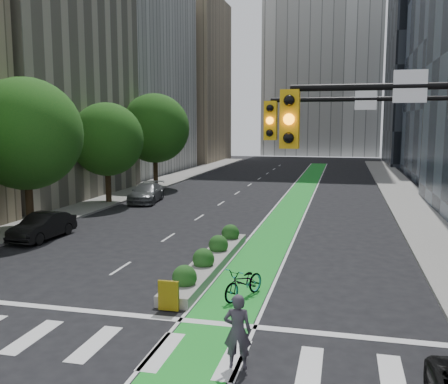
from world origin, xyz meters
The scene contains 16 objects.
ground centered at (0.00, 0.00, 0.00)m, with size 160.00×160.00×0.00m, color black.
sidewalk_left centered at (-11.80, 25.00, 0.07)m, with size 3.60×90.00×0.15m, color gray.
sidewalk_right centered at (11.80, 25.00, 0.07)m, with size 3.60×90.00×0.15m, color gray.
bike_lane_paint centered at (3.00, 30.00, 0.01)m, with size 2.20×70.00×0.01m, color green.
building_beige centered at (-20.00, 24.00, 15.00)m, with size 14.00×18.00×30.00m, color #B7AD99.
building_tan_far centered at (-20.00, 66.00, 13.00)m, with size 14.00×16.00×26.00m, color tan.
building_dark_end centered at (20.00, 68.00, 14.00)m, with size 14.00×18.00×28.00m, color black.
tree_mid centered at (-11.00, 12.00, 5.57)m, with size 6.40×6.40×8.78m.
tree_midfar centered at (-11.00, 22.00, 4.95)m, with size 5.60×5.60×7.76m.
tree_far centered at (-11.00, 32.00, 5.69)m, with size 6.60×6.60×9.00m.
signal_right centered at (8.67, 0.47, 4.80)m, with size 5.82×0.51×7.20m.
median_planter centered at (1.20, 7.04, 0.37)m, with size 1.20×10.26×1.10m.
bicycle centered at (3.36, 3.69, 0.57)m, with size 0.75×2.15×1.13m, color gray.
cyclist centered at (4.20, -1.40, 0.97)m, with size 0.71×0.47×1.95m, color #3C3742.
parked_car_left_mid centered at (-8.90, 10.03, 0.71)m, with size 1.49×4.28×1.41m, color black.
parked_car_left_far centered at (-8.38, 23.28, 0.74)m, with size 2.07×5.09×1.48m, color #56595B.
Camera 1 is at (6.67, -13.13, 6.18)m, focal length 40.00 mm.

